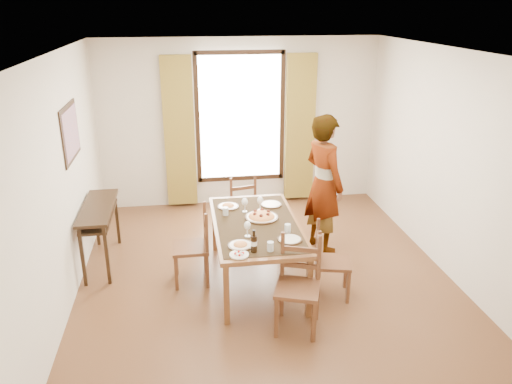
{
  "coord_description": "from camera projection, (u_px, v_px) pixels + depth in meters",
  "views": [
    {
      "loc": [
        -0.92,
        -5.4,
        3.18
      ],
      "look_at": [
        -0.07,
        0.27,
        1.0
      ],
      "focal_mm": 35.0,
      "sensor_mm": 36.0,
      "label": 1
    }
  ],
  "objects": [
    {
      "name": "wine_glass_c",
      "position": [
        245.0,
        205.0,
        6.14
      ],
      "size": [
        0.08,
        0.08,
        0.18
      ],
      "primitive_type": null,
      "color": "white",
      "rests_on": "dining_table"
    },
    {
      "name": "plate_se",
      "position": [
        290.0,
        238.0,
        5.43
      ],
      "size": [
        0.27,
        0.27,
        0.05
      ],
      "primitive_type": null,
      "color": "silver",
      "rests_on": "dining_table"
    },
    {
      "name": "plate_nw",
      "position": [
        228.0,
        205.0,
        6.31
      ],
      "size": [
        0.27,
        0.27,
        0.05
      ],
      "primitive_type": null,
      "color": "silver",
      "rests_on": "dining_table"
    },
    {
      "name": "wine_glass_a",
      "position": [
        247.0,
        229.0,
        5.49
      ],
      "size": [
        0.08,
        0.08,
        0.18
      ],
      "primitive_type": null,
      "color": "white",
      "rests_on": "dining_table"
    },
    {
      "name": "chair_east",
      "position": [
        330.0,
        263.0,
        5.67
      ],
      "size": [
        0.47,
        0.47,
        0.88
      ],
      "rotation": [
        0.0,
        0.0,
        1.35
      ],
      "color": "brown",
      "rests_on": "ground"
    },
    {
      "name": "chair_west",
      "position": [
        193.0,
        248.0,
        5.94
      ],
      "size": [
        0.43,
        0.43,
        0.96
      ],
      "rotation": [
        0.0,
        0.0,
        -1.56
      ],
      "color": "brown",
      "rests_on": "ground"
    },
    {
      "name": "plate_sw",
      "position": [
        240.0,
        244.0,
        5.29
      ],
      "size": [
        0.27,
        0.27,
        0.05
      ],
      "primitive_type": null,
      "color": "silver",
      "rests_on": "dining_table"
    },
    {
      "name": "ground",
      "position": [
        265.0,
        274.0,
        6.25
      ],
      "size": [
        5.0,
        5.0,
        0.0
      ],
      "primitive_type": "plane",
      "color": "#492D16",
      "rests_on": "ground"
    },
    {
      "name": "wine_bottle",
      "position": [
        254.0,
        241.0,
        5.14
      ],
      "size": [
        0.07,
        0.07,
        0.25
      ],
      "primitive_type": null,
      "color": "black",
      "rests_on": "dining_table"
    },
    {
      "name": "chair_south",
      "position": [
        298.0,
        288.0,
        5.08
      ],
      "size": [
        0.56,
        0.56,
        0.99
      ],
      "rotation": [
        0.0,
        0.0,
        -0.34
      ],
      "color": "brown",
      "rests_on": "ground"
    },
    {
      "name": "dining_table",
      "position": [
        256.0,
        228.0,
        5.89
      ],
      "size": [
        1.0,
        1.82,
        0.76
      ],
      "color": "brown",
      "rests_on": "ground"
    },
    {
      "name": "room_shell",
      "position": [
        263.0,
        153.0,
        5.82
      ],
      "size": [
        4.6,
        5.1,
        2.74
      ],
      "color": "beige",
      "rests_on": "ground"
    },
    {
      "name": "caprese_plate",
      "position": [
        239.0,
        254.0,
        5.1
      ],
      "size": [
        0.2,
        0.2,
        0.04
      ],
      "primitive_type": null,
      "color": "silver",
      "rests_on": "dining_table"
    },
    {
      "name": "wine_glass_b",
      "position": [
        260.0,
        203.0,
        6.19
      ],
      "size": [
        0.08,
        0.08,
        0.18
      ],
      "primitive_type": null,
      "color": "white",
      "rests_on": "dining_table"
    },
    {
      "name": "console_table",
      "position": [
        99.0,
        214.0,
        6.28
      ],
      "size": [
        0.38,
        1.2,
        0.8
      ],
      "color": "black",
      "rests_on": "ground"
    },
    {
      "name": "man",
      "position": [
        324.0,
        184.0,
        6.58
      ],
      "size": [
        1.0,
        0.93,
        1.88
      ],
      "primitive_type": "imported",
      "rotation": [
        0.0,
        0.0,
        1.96
      ],
      "color": "#989BA0",
      "rests_on": "ground"
    },
    {
      "name": "chair_north",
      "position": [
        240.0,
        206.0,
        7.19
      ],
      "size": [
        0.49,
        0.49,
        0.93
      ],
      "rotation": [
        0.0,
        0.0,
        3.36
      ],
      "color": "brown",
      "rests_on": "ground"
    },
    {
      "name": "pasta_platter",
      "position": [
        262.0,
        215.0,
        5.97
      ],
      "size": [
        0.4,
        0.4,
        0.1
      ],
      "primitive_type": null,
      "color": "#B83917",
      "rests_on": "dining_table"
    },
    {
      "name": "tumbler_b",
      "position": [
        226.0,
        211.0,
        6.07
      ],
      "size": [
        0.07,
        0.07,
        0.1
      ],
      "primitive_type": "cylinder",
      "color": "silver",
      "rests_on": "dining_table"
    },
    {
      "name": "tumbler_c",
      "position": [
        270.0,
        246.0,
        5.19
      ],
      "size": [
        0.07,
        0.07,
        0.1
      ],
      "primitive_type": "cylinder",
      "color": "silver",
      "rests_on": "dining_table"
    },
    {
      "name": "tumbler_a",
      "position": [
        288.0,
        228.0,
        5.61
      ],
      "size": [
        0.07,
        0.07,
        0.1
      ],
      "primitive_type": "cylinder",
      "color": "silver",
      "rests_on": "dining_table"
    },
    {
      "name": "plate_ne",
      "position": [
        271.0,
        203.0,
        6.37
      ],
      "size": [
        0.27,
        0.27,
        0.05
      ],
      "primitive_type": null,
      "color": "silver",
      "rests_on": "dining_table"
    }
  ]
}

